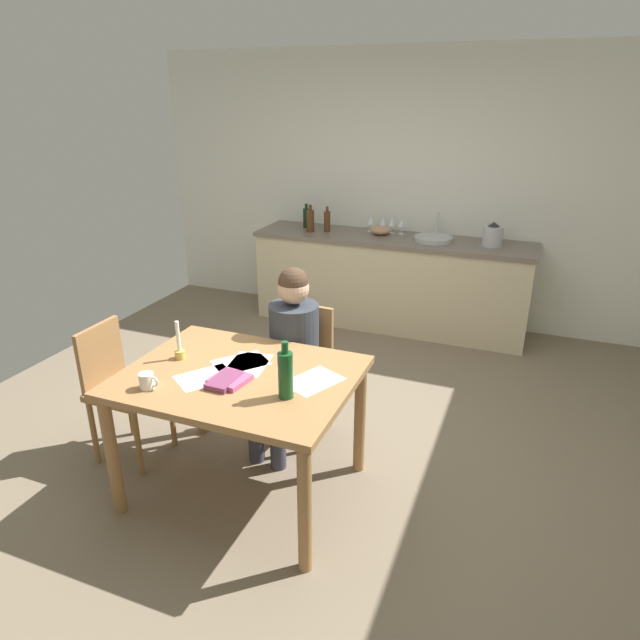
{
  "coord_description": "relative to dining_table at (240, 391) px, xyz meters",
  "views": [
    {
      "loc": [
        1.3,
        -2.93,
        2.2
      ],
      "look_at": [
        0.09,
        0.14,
        0.85
      ],
      "focal_mm": 31.47,
      "sensor_mm": 36.0,
      "label": 1
    }
  ],
  "objects": [
    {
      "name": "ground_plane",
      "position": [
        0.11,
        0.56,
        -0.68
      ],
      "size": [
        5.2,
        5.2,
        0.04
      ],
      "primitive_type": "cube",
      "color": "#7A6B56"
    },
    {
      "name": "wall_back",
      "position": [
        0.11,
        3.16,
        0.64
      ],
      "size": [
        5.2,
        0.12,
        2.6
      ],
      "primitive_type": "cube",
      "color": "silver",
      "rests_on": "ground"
    },
    {
      "name": "kitchen_counter",
      "position": [
        0.11,
        2.8,
        -0.21
      ],
      "size": [
        2.68,
        0.64,
        0.9
      ],
      "color": "beige",
      "rests_on": "ground"
    },
    {
      "name": "dining_table",
      "position": [
        0.0,
        0.0,
        0.0
      ],
      "size": [
        1.25,
        0.97,
        0.77
      ],
      "color": "#9E7042",
      "rests_on": "ground"
    },
    {
      "name": "chair_at_table",
      "position": [
        0.05,
        0.73,
        -0.17
      ],
      "size": [
        0.43,
        0.43,
        0.88
      ],
      "color": "#9E7042",
      "rests_on": "ground"
    },
    {
      "name": "person_seated",
      "position": [
        0.04,
        0.58,
        0.02
      ],
      "size": [
        0.35,
        0.61,
        1.19
      ],
      "color": "#333842",
      "rests_on": "ground"
    },
    {
      "name": "chair_side_empty",
      "position": [
        -0.89,
        0.05,
        -0.17
      ],
      "size": [
        0.4,
        0.4,
        0.88
      ],
      "color": "#9E7042",
      "rests_on": "ground"
    },
    {
      "name": "coffee_mug",
      "position": [
        -0.36,
        -0.32,
        0.15
      ],
      "size": [
        0.11,
        0.08,
        0.09
      ],
      "color": "white",
      "rests_on": "dining_table"
    },
    {
      "name": "candlestick",
      "position": [
        -0.41,
        0.04,
        0.17
      ],
      "size": [
        0.06,
        0.06,
        0.23
      ],
      "color": "gold",
      "rests_on": "dining_table"
    },
    {
      "name": "book_magazine",
      "position": [
        0.0,
        -0.1,
        0.12
      ],
      "size": [
        0.21,
        0.21,
        0.03
      ],
      "primitive_type": "cube",
      "rotation": [
        0.0,
        0.0,
        -0.15
      ],
      "color": "#B6527F",
      "rests_on": "dining_table"
    },
    {
      "name": "book_cookery",
      "position": [
        -0.01,
        -0.12,
        0.12
      ],
      "size": [
        0.13,
        0.21,
        0.03
      ],
      "primitive_type": "cube",
      "rotation": [
        0.0,
        0.0,
        -0.02
      ],
      "color": "#7B375C",
      "rests_on": "dining_table"
    },
    {
      "name": "paper_letter",
      "position": [
        0.41,
        0.07,
        0.11
      ],
      "size": [
        0.32,
        0.36,
        0.0
      ],
      "primitive_type": "cube",
      "rotation": [
        0.0,
        0.0,
        -0.43
      ],
      "color": "white",
      "rests_on": "dining_table"
    },
    {
      "name": "paper_bill",
      "position": [
        -0.06,
        0.12,
        0.11
      ],
      "size": [
        0.35,
        0.36,
        0.0
      ],
      "primitive_type": "cube",
      "rotation": [
        0.0,
        0.0,
        -0.68
      ],
      "color": "white",
      "rests_on": "dining_table"
    },
    {
      "name": "paper_envelope",
      "position": [
        -0.01,
        0.12,
        0.11
      ],
      "size": [
        0.25,
        0.32,
        0.0
      ],
      "primitive_type": "cube",
      "rotation": [
        0.0,
        0.0,
        0.15
      ],
      "color": "white",
      "rests_on": "dining_table"
    },
    {
      "name": "paper_receipt",
      "position": [
        -0.15,
        -0.11,
        0.11
      ],
      "size": [
        0.34,
        0.36,
        0.0
      ],
      "primitive_type": "cube",
      "rotation": [
        0.0,
        0.0,
        -0.62
      ],
      "color": "white",
      "rests_on": "dining_table"
    },
    {
      "name": "wine_bottle_on_table",
      "position": [
        0.34,
        -0.13,
        0.24
      ],
      "size": [
        0.08,
        0.08,
        0.31
      ],
      "color": "#194C23",
      "rests_on": "dining_table"
    },
    {
      "name": "sink_unit",
      "position": [
        0.51,
        2.81,
        0.26
      ],
      "size": [
        0.36,
        0.36,
        0.24
      ],
      "color": "#B2B7BC",
      "rests_on": "kitchen_counter"
    },
    {
      "name": "bottle_oil",
      "position": [
        -0.81,
        2.88,
        0.34
      ],
      "size": [
        0.07,
        0.07,
        0.24
      ],
      "color": "black",
      "rests_on": "kitchen_counter"
    },
    {
      "name": "bottle_vinegar",
      "position": [
        -0.7,
        2.72,
        0.35
      ],
      "size": [
        0.07,
        0.07,
        0.27
      ],
      "color": "#593319",
      "rests_on": "kitchen_counter"
    },
    {
      "name": "bottle_wine_red",
      "position": [
        -0.55,
        2.79,
        0.34
      ],
      "size": [
        0.06,
        0.06,
        0.25
      ],
      "color": "#593319",
      "rests_on": "kitchen_counter"
    },
    {
      "name": "mixing_bowl",
      "position": [
        -0.02,
        2.87,
        0.28
      ],
      "size": [
        0.19,
        0.19,
        0.09
      ],
      "primitive_type": "ellipsoid",
      "color": "tan",
      "rests_on": "kitchen_counter"
    },
    {
      "name": "stovetop_kettle",
      "position": [
        1.04,
        2.8,
        0.34
      ],
      "size": [
        0.18,
        0.18,
        0.22
      ],
      "color": "#B7BABF",
      "rests_on": "kitchen_counter"
    },
    {
      "name": "wine_glass_near_sink",
      "position": [
        0.17,
        2.95,
        0.35
      ],
      "size": [
        0.07,
        0.07,
        0.15
      ],
      "color": "silver",
      "rests_on": "kitchen_counter"
    },
    {
      "name": "wine_glass_by_kettle",
      "position": [
        0.07,
        2.95,
        0.35
      ],
      "size": [
        0.07,
        0.07,
        0.15
      ],
      "color": "silver",
      "rests_on": "kitchen_counter"
    },
    {
      "name": "wine_glass_back_left",
      "position": [
        -0.03,
        2.95,
        0.35
      ],
      "size": [
        0.07,
        0.07,
        0.15
      ],
      "color": "silver",
      "rests_on": "kitchen_counter"
    },
    {
      "name": "wine_glass_back_right",
      "position": [
        -0.15,
        2.95,
        0.35
      ],
      "size": [
        0.07,
        0.07,
        0.15
      ],
      "color": "silver",
      "rests_on": "kitchen_counter"
    }
  ]
}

